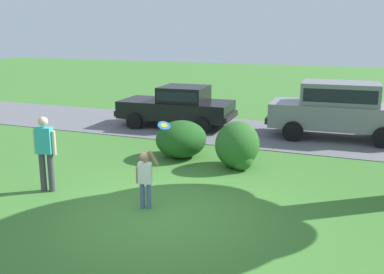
{
  "coord_description": "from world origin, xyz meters",
  "views": [
    {
      "loc": [
        3.65,
        -7.56,
        3.63
      ],
      "look_at": [
        -0.24,
        2.17,
        1.1
      ],
      "focal_mm": 41.84,
      "sensor_mm": 36.0,
      "label": 1
    }
  ],
  "objects_px": {
    "child_thrower": "(145,175)",
    "adult_onlooker": "(45,150)",
    "parked_suv": "(339,107)",
    "parked_sedan": "(179,105)",
    "frisbee": "(164,126)"
  },
  "relations": [
    {
      "from": "frisbee",
      "to": "adult_onlooker",
      "type": "xyz_separation_m",
      "value": [
        -2.64,
        -0.72,
        -0.62
      ]
    },
    {
      "from": "parked_sedan",
      "to": "child_thrower",
      "type": "xyz_separation_m",
      "value": [
        2.55,
        -7.61,
        -0.13
      ]
    },
    {
      "from": "frisbee",
      "to": "adult_onlooker",
      "type": "distance_m",
      "value": 2.8
    },
    {
      "from": "parked_suv",
      "to": "frisbee",
      "type": "xyz_separation_m",
      "value": [
        -3.16,
        -7.1,
        0.53
      ]
    },
    {
      "from": "adult_onlooker",
      "to": "frisbee",
      "type": "bearing_deg",
      "value": 15.36
    },
    {
      "from": "frisbee",
      "to": "child_thrower",
      "type": "bearing_deg",
      "value": -94.67
    },
    {
      "from": "parked_sedan",
      "to": "frisbee",
      "type": "distance_m",
      "value": 7.33
    },
    {
      "from": "adult_onlooker",
      "to": "parked_sedan",
      "type": "bearing_deg",
      "value": 89.85
    },
    {
      "from": "parked_sedan",
      "to": "adult_onlooker",
      "type": "relative_size",
      "value": 2.58
    },
    {
      "from": "parked_suv",
      "to": "frisbee",
      "type": "relative_size",
      "value": 15.87
    },
    {
      "from": "parked_suv",
      "to": "parked_sedan",
      "type": "bearing_deg",
      "value": -177.15
    },
    {
      "from": "child_thrower",
      "to": "adult_onlooker",
      "type": "bearing_deg",
      "value": 178.21
    },
    {
      "from": "parked_sedan",
      "to": "adult_onlooker",
      "type": "bearing_deg",
      "value": -90.15
    },
    {
      "from": "parked_suv",
      "to": "adult_onlooker",
      "type": "xyz_separation_m",
      "value": [
        -5.79,
        -7.82,
        -0.09
      ]
    },
    {
      "from": "parked_sedan",
      "to": "adult_onlooker",
      "type": "xyz_separation_m",
      "value": [
        -0.02,
        -7.53,
        0.13
      ]
    }
  ]
}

